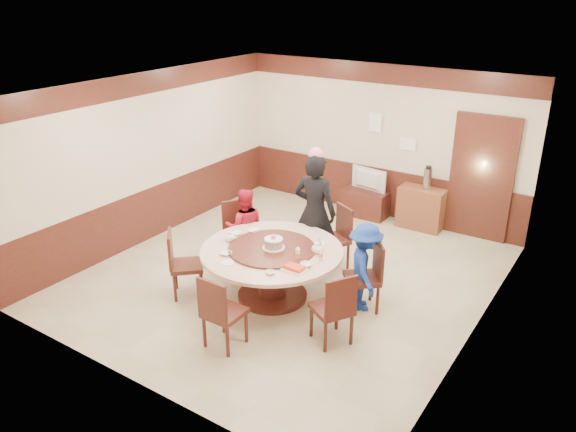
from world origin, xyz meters
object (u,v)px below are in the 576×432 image
Objects in this scene: person_standing at (315,212)px; birthday_cake at (274,243)px; side_cabinet at (421,208)px; person_blue at (365,267)px; thermos at (428,179)px; banquet_table at (272,263)px; tv_stand at (365,203)px; television at (367,180)px; person_red at (245,227)px; shrimp_platter at (294,268)px.

birthday_cake is (0.02, -1.11, -0.07)m from person_standing.
birthday_cake reaches higher than side_cabinet.
thermos is (-0.28, 2.99, 0.32)m from person_blue.
banquet_table is 2.44× the size of side_cabinet.
birthday_cake is at bearing -104.01° from thermos.
banquet_table is 3.45m from tv_stand.
person_standing reaches higher than television.
person_blue is 3.24× the size of thermos.
side_cabinet is 0.57m from thermos.
person_blue is 3.02m from thermos.
television is (-1.43, 2.96, 0.10)m from person_blue.
birthday_cake is (0.98, -0.63, 0.23)m from person_red.
birthday_cake reaches higher than shrimp_platter.
shrimp_platter is 0.41× the size of television.
shrimp_platter reaches higher than side_cabinet.
person_standing is at bearing -109.22° from side_cabinet.
person_standing reaches higher than tv_stand.
person_red is 3.35m from side_cabinet.
person_standing is 1.37m from person_blue.
person_red reaches higher than shrimp_platter.
side_cabinet is at bearing 180.00° from thermos.
shrimp_platter is at bearing -94.71° from thermos.
birthday_cake is at bearing -102.99° from side_cabinet.
side_cabinet is (1.78, 2.83, -0.24)m from person_red.
birthday_cake is 3.58m from side_cabinet.
shrimp_platter is (-0.60, -0.80, 0.16)m from person_blue.
thermos is (1.84, 2.83, 0.32)m from person_red.
television is (-0.00, 0.00, 0.46)m from tv_stand.
thermos is (0.86, 3.46, 0.09)m from birthday_cake.
birthday_cake is at bearing 75.75° from person_blue.
person_blue is 1.68× the size of television.
birthday_cake is 0.36× the size of tv_stand.
person_standing is 1.49× the size of person_blue.
thermos is at bearing 0.00° from side_cabinet.
birthday_cake is 3.44m from television.
person_standing is at bearing 168.75° from person_red.
person_red is at bearing 146.63° from banquet_table.
side_cabinet is at bearing -116.06° from person_standing.
person_red reaches higher than banquet_table.
birthday_cake reaches higher than television.
shrimp_platter is 3.89m from tv_stand.
banquet_table is at bearing 149.99° from shrimp_platter.
television is (0.70, 2.80, 0.09)m from person_red.
television is 1.13m from side_cabinet.
television is at bearing 94.17° from banquet_table.
person_standing reaches higher than shrimp_platter.
tv_stand is at bearing -178.41° from side_cabinet.
television is (-0.26, 2.32, -0.20)m from person_standing.
person_standing is at bearing 105.54° from television.
person_blue is at bearing -64.22° from tv_stand.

